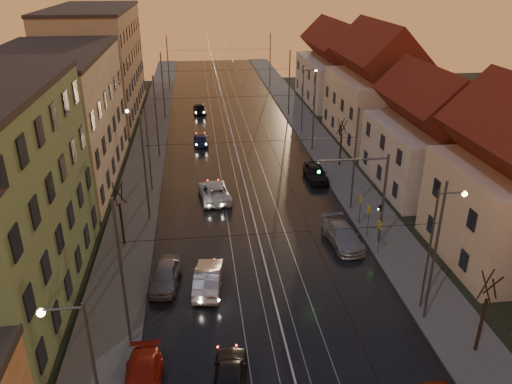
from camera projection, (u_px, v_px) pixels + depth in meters
name	position (u px, v px, depth m)	size (l,w,h in m)	color
road	(236.00, 151.00, 56.91)	(16.00, 120.00, 0.04)	black
sidewalk_left	(147.00, 154.00, 55.78)	(4.00, 120.00, 0.15)	#4C4C4C
sidewalk_right	(322.00, 147.00, 57.99)	(4.00, 120.00, 0.15)	#4C4C4C
tram_rail_0	(217.00, 151.00, 56.65)	(0.06, 120.00, 0.03)	gray
tram_rail_1	(230.00, 151.00, 56.81)	(0.06, 120.00, 0.03)	gray
tram_rail_2	(243.00, 150.00, 56.98)	(0.06, 120.00, 0.03)	gray
tram_rail_3	(255.00, 150.00, 57.14)	(0.06, 120.00, 0.03)	gray
apartment_left_2	(56.00, 120.00, 47.08)	(10.00, 20.00, 12.00)	#B0AA88
apartment_left_3	(97.00, 64.00, 68.35)	(10.00, 24.00, 14.00)	tan
house_right_2	(430.00, 140.00, 46.03)	(9.18, 12.24, 9.20)	#B7B3AA
house_right_3	(376.00, 90.00, 59.11)	(9.18, 14.28, 11.50)	beige
house_right_4	(335.00, 69.00, 75.68)	(9.18, 16.32, 10.00)	#B7B3AA
catenary_pole_l_1	(122.00, 276.00, 26.10)	(0.16, 0.16, 9.00)	#595B60
catenary_pole_r_1	(435.00, 255.00, 28.00)	(0.16, 0.16, 9.00)	#595B60
catenary_pole_l_2	(145.00, 170.00, 39.65)	(0.16, 0.16, 9.00)	#595B60
catenary_pole_r_2	(355.00, 160.00, 41.55)	(0.16, 0.16, 9.00)	#595B60
catenary_pole_l_3	(156.00, 118.00, 53.20)	(0.16, 0.16, 9.00)	#595B60
catenary_pole_r_3	(314.00, 112.00, 55.10)	(0.16, 0.16, 9.00)	#595B60
catenary_pole_l_4	(163.00, 87.00, 66.76)	(0.16, 0.16, 9.00)	#595B60
catenary_pole_r_4	(289.00, 83.00, 68.66)	(0.16, 0.16, 9.00)	#595B60
catenary_pole_l_5	(168.00, 63.00, 83.02)	(0.16, 0.16, 9.00)	#595B60
catenary_pole_r_5	(270.00, 61.00, 84.92)	(0.16, 0.16, 9.00)	#595B60
street_lamp_0	(86.00, 368.00, 19.56)	(1.75, 0.32, 8.00)	#595B60
street_lamp_1	(436.00, 239.00, 28.79)	(1.75, 0.32, 8.00)	#595B60
street_lamp_2	(144.00, 141.00, 44.86)	(1.75, 0.32, 8.00)	#595B60
street_lamp_3	(305.00, 94.00, 61.32)	(1.75, 0.32, 8.00)	#595B60
traffic_light_mast	(371.00, 189.00, 36.02)	(5.30, 0.32, 7.20)	#595B60
bare_tree_0	(121.00, 216.00, 36.69)	(1.09, 1.09, 5.11)	black
bare_tree_1	(483.00, 315.00, 26.30)	(1.09, 1.09, 5.11)	black
bare_tree_2	(341.00, 144.00, 51.62)	(1.09, 1.09, 5.11)	black
driving_car_0	(230.00, 375.00, 24.80)	(1.69, 4.20, 1.43)	black
driving_car_1	(208.00, 278.00, 32.38)	(1.64, 4.69, 1.55)	#ADADB2
driving_car_2	(214.00, 191.00, 44.88)	(2.51, 5.44, 1.51)	silver
driving_car_3	(201.00, 139.00, 58.79)	(1.71, 4.20, 1.22)	#1A274E
driving_car_4	(200.00, 108.00, 71.22)	(1.71, 4.26, 1.45)	black
parked_left_2	(142.00, 382.00, 24.43)	(1.88, 4.63, 1.34)	#A61F10
parked_left_3	(165.00, 275.00, 32.80)	(1.73, 4.29, 1.46)	gray
parked_right_1	(343.00, 235.00, 37.60)	(2.06, 5.08, 1.47)	#9D9DA2
parked_right_2	(316.00, 173.00, 48.87)	(1.84, 4.58, 1.56)	black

